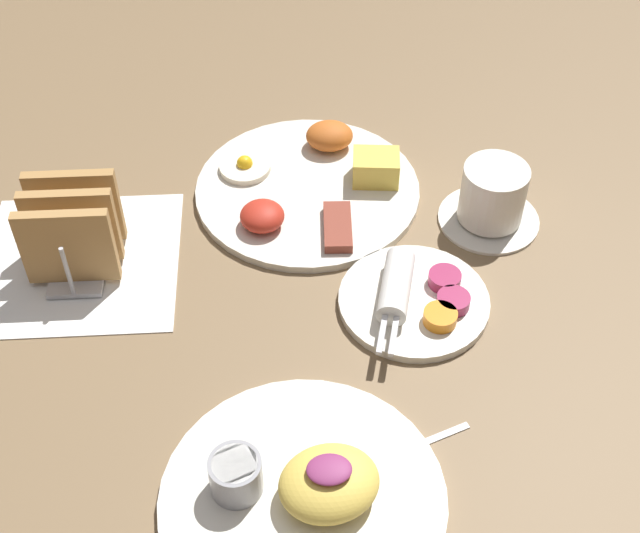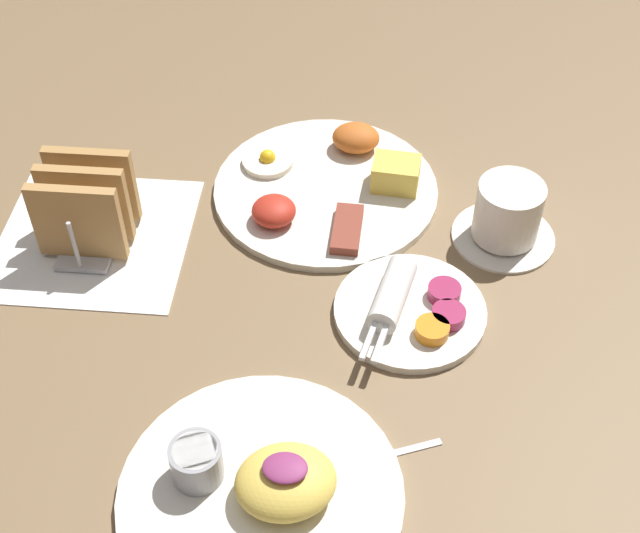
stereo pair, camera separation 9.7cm
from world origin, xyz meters
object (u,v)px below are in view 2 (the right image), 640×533
Objects in this scene: plate_foreground at (261,487)px; toast_rack at (86,206)px; coffee_cup at (507,215)px; plate_breakfast at (329,185)px; plate_condiments at (410,308)px.

toast_rack reaches higher than plate_foreground.
coffee_cup is (0.48, 0.04, -0.02)m from toast_rack.
plate_condiments is (0.10, -0.19, 0.00)m from plate_breakfast.
toast_rack is at bearing -158.15° from plate_breakfast.
plate_breakfast is 0.29m from toast_rack.
plate_foreground is 2.16× the size of coffee_cup.
plate_condiments is 1.43× the size of coffee_cup.
plate_foreground is at bearing -119.49° from plate_condiments.
plate_breakfast is 0.22m from plate_condiments.
toast_rack reaches higher than plate_condiments.
coffee_cup is at bearing 50.14° from plate_condiments.
plate_foreground is 0.43m from coffee_cup.
toast_rack is (-0.27, -0.11, 0.04)m from plate_breakfast.
plate_condiments is at bearing -13.10° from toast_rack.
plate_breakfast is 1.60× the size of plate_condiments.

